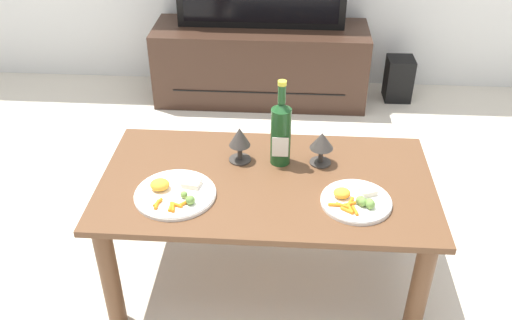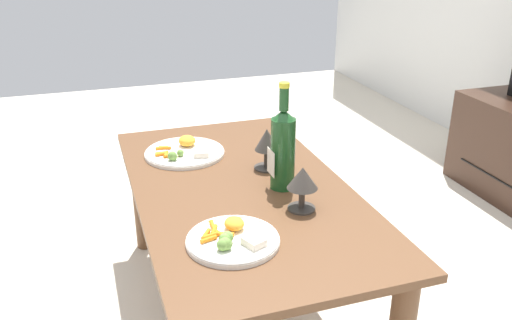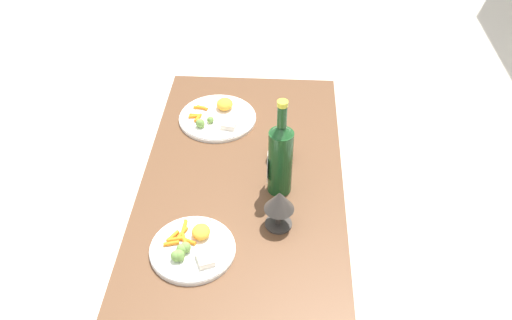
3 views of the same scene
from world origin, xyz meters
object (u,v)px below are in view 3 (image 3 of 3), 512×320
at_px(dining_table, 243,197).
at_px(goblet_right, 279,203).
at_px(wine_bottle, 280,156).
at_px(dinner_plate_right, 192,248).
at_px(goblet_left, 282,136).
at_px(dinner_plate_left, 218,117).

distance_m(dining_table, goblet_right, 0.30).
xyz_separation_m(wine_bottle, dinner_plate_right, (0.28, -0.25, -0.13)).
distance_m(wine_bottle, goblet_right, 0.16).
height_order(wine_bottle, goblet_left, wine_bottle).
bearing_deg(wine_bottle, goblet_left, 179.28).
height_order(goblet_right, dinner_plate_right, goblet_right).
relative_size(dinner_plate_left, dinner_plate_right, 1.17).
distance_m(dining_table, dinner_plate_right, 0.36).
xyz_separation_m(dining_table, dinner_plate_left, (-0.32, -0.12, 0.10)).
xyz_separation_m(wine_bottle, dinner_plate_left, (-0.37, -0.25, -0.13)).
xyz_separation_m(goblet_left, dinner_plate_left, (-0.21, -0.25, -0.09)).
height_order(goblet_left, dinner_plate_right, goblet_left).
bearing_deg(goblet_left, dining_table, -48.83).
bearing_deg(goblet_right, dinner_plate_right, -64.49).
distance_m(dining_table, goblet_left, 0.25).
bearing_deg(dinner_plate_right, dinner_plate_left, 179.84).
height_order(wine_bottle, goblet_right, wine_bottle).
height_order(goblet_left, dinner_plate_left, goblet_left).
height_order(dining_table, wine_bottle, wine_bottle).
distance_m(dining_table, wine_bottle, 0.27).
relative_size(dining_table, goblet_left, 8.53).
height_order(dining_table, dinner_plate_left, dinner_plate_left).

